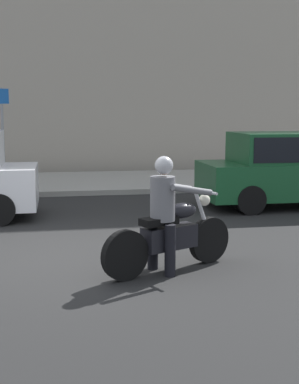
{
  "coord_description": "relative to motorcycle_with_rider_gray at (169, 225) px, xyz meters",
  "views": [
    {
      "loc": [
        0.09,
        -7.85,
        2.21
      ],
      "look_at": [
        1.44,
        -0.18,
        1.0
      ],
      "focal_mm": 49.03,
      "sensor_mm": 36.0,
      "label": 1
    }
  ],
  "objects": [
    {
      "name": "ground_plane",
      "position": [
        -1.57,
        0.95,
        -0.66
      ],
      "size": [
        80.0,
        80.0,
        0.0
      ],
      "primitive_type": "plane",
      "color": "black"
    },
    {
      "name": "sidewalk_slab",
      "position": [
        -1.57,
        8.95,
        -0.59
      ],
      "size": [
        40.0,
        4.4,
        0.14
      ],
      "primitive_type": "cube",
      "color": "#99968E",
      "rests_on": "ground_plane"
    },
    {
      "name": "motorcycle_with_rider_gray",
      "position": [
        0.0,
        0.0,
        0.0
      ],
      "size": [
        1.98,
        1.06,
        1.61
      ],
      "color": "black",
      "rests_on": "ground_plane"
    },
    {
      "name": "parked_sedan_forest_green",
      "position": [
        3.81,
        4.42,
        0.22
      ],
      "size": [
        4.25,
        1.82,
        1.72
      ],
      "color": "#164C28",
      "rests_on": "ground_plane"
    },
    {
      "name": "street_sign_post",
      "position": [
        -3.09,
        9.42,
        1.14
      ],
      "size": [
        0.44,
        0.08,
        2.75
      ],
      "color": "gray",
      "rests_on": "sidewalk_slab"
    }
  ]
}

